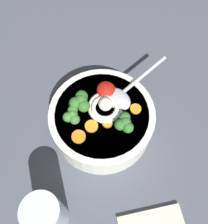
% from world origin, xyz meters
% --- Properties ---
extents(table_slab, '(1.21, 1.21, 0.03)m').
position_xyz_m(table_slab, '(0.00, 0.00, 0.01)').
color(table_slab, '#474C56').
rests_on(table_slab, ground).
extents(soup_bowl, '(0.22, 0.22, 0.07)m').
position_xyz_m(soup_bowl, '(0.04, 0.00, 0.06)').
color(soup_bowl, silver).
rests_on(soup_bowl, table_slab).
extents(noodle_pile, '(0.08, 0.08, 0.03)m').
position_xyz_m(noodle_pile, '(0.03, 0.01, 0.11)').
color(noodle_pile, silver).
rests_on(noodle_pile, soup_bowl).
extents(soup_spoon, '(0.09, 0.17, 0.02)m').
position_xyz_m(soup_spoon, '(0.02, 0.05, 0.10)').
color(soup_spoon, '#B7B7BC').
rests_on(soup_spoon, soup_bowl).
extents(chili_sauce_dollop, '(0.04, 0.04, 0.02)m').
position_xyz_m(chili_sauce_dollop, '(-0.00, 0.03, 0.11)').
color(chili_sauce_dollop, '#B2190F').
rests_on(chili_sauce_dollop, soup_bowl).
extents(broccoli_floret_beside_chili, '(0.05, 0.04, 0.04)m').
position_xyz_m(broccoli_floret_beside_chili, '(0.01, -0.03, 0.12)').
color(broccoli_floret_beside_chili, '#7A9E60').
rests_on(broccoli_floret_beside_chili, soup_bowl).
extents(broccoli_floret_front, '(0.04, 0.03, 0.03)m').
position_xyz_m(broccoli_floret_front, '(0.03, -0.06, 0.12)').
color(broccoli_floret_front, '#7A9E60').
rests_on(broccoli_floret_front, soup_bowl).
extents(broccoli_floret_right, '(0.04, 0.04, 0.03)m').
position_xyz_m(broccoli_floret_right, '(0.09, 0.03, 0.12)').
color(broccoli_floret_right, '#7A9E60').
rests_on(broccoli_floret_right, soup_bowl).
extents(carrot_slice_center, '(0.03, 0.03, 0.00)m').
position_xyz_m(carrot_slice_center, '(0.06, -0.03, 0.10)').
color(carrot_slice_center, orange).
rests_on(carrot_slice_center, soup_bowl).
extents(carrot_slice_rear, '(0.02, 0.02, 0.00)m').
position_xyz_m(carrot_slice_rear, '(0.06, 0.07, 0.10)').
color(carrot_slice_rear, orange).
rests_on(carrot_slice_rear, soup_bowl).
extents(carrot_slice_extra_b, '(0.03, 0.03, 0.01)m').
position_xyz_m(carrot_slice_extra_b, '(0.07, -0.06, 0.10)').
color(carrot_slice_extra_b, orange).
rests_on(carrot_slice_extra_b, soup_bowl).
extents(carrot_slice_near_spoon, '(0.02, 0.02, 0.01)m').
position_xyz_m(carrot_slice_near_spoon, '(0.06, 0.00, 0.10)').
color(carrot_slice_near_spoon, orange).
rests_on(carrot_slice_near_spoon, soup_bowl).
extents(drinking_glass, '(0.06, 0.06, 0.12)m').
position_xyz_m(drinking_glass, '(0.17, -0.16, 0.09)').
color(drinking_glass, silver).
rests_on(drinking_glass, table_slab).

